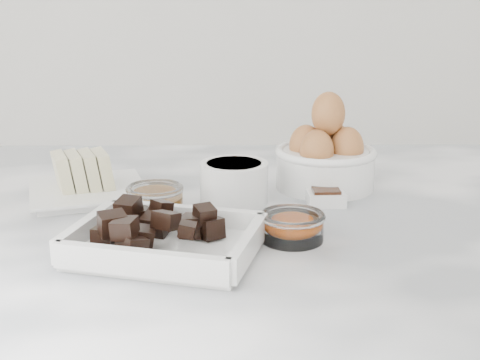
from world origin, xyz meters
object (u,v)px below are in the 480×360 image
sugar_ramekin (234,181)px  egg_bowl (326,157)px  honey_bowl (155,198)px  butter_plate (85,181)px  chocolate_dish (165,236)px  vanilla_spoon (325,194)px  zest_bowl (292,225)px

sugar_ramekin → egg_bowl: bearing=26.1°
sugar_ramekin → honey_bowl: bearing=-161.8°
egg_bowl → honey_bowl: 0.26m
butter_plate → sugar_ramekin: bearing=-6.9°
chocolate_dish → vanilla_spoon: size_ratio=3.76×
vanilla_spoon → zest_bowl: bearing=-112.8°
egg_bowl → honey_bowl: egg_bowl is taller
chocolate_dish → sugar_ramekin: size_ratio=2.52×
chocolate_dish → egg_bowl: (0.21, 0.26, 0.02)m
sugar_ramekin → vanilla_spoon: (0.13, -0.01, -0.02)m
butter_plate → vanilla_spoon: (0.34, -0.04, -0.01)m
egg_bowl → zest_bowl: 0.23m
butter_plate → zest_bowl: (0.28, -0.17, -0.00)m
egg_bowl → sugar_ramekin: bearing=-153.9°
honey_bowl → chocolate_dish: bearing=-79.7°
sugar_ramekin → honey_bowl: (-0.11, -0.03, -0.01)m
chocolate_dish → zest_bowl: chocolate_dish is taller
sugar_ramekin → egg_bowl: egg_bowl is taller
honey_bowl → sugar_ramekin: bearing=18.2°
butter_plate → sugar_ramekin: 0.21m
chocolate_dish → vanilla_spoon: (0.20, 0.18, -0.01)m
sugar_ramekin → chocolate_dish: bearing=-112.4°
chocolate_dish → egg_bowl: egg_bowl is taller
egg_bowl → zest_bowl: bearing=-107.6°
butter_plate → vanilla_spoon: size_ratio=3.14×
chocolate_dish → butter_plate: 0.25m
butter_plate → zest_bowl: butter_plate is taller
sugar_ramekin → honey_bowl: size_ratio=1.21×
chocolate_dish → zest_bowl: bearing=16.2°
sugar_ramekin → zest_bowl: 0.16m
zest_bowl → vanilla_spoon: bearing=67.2°
chocolate_dish → butter_plate: butter_plate is taller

